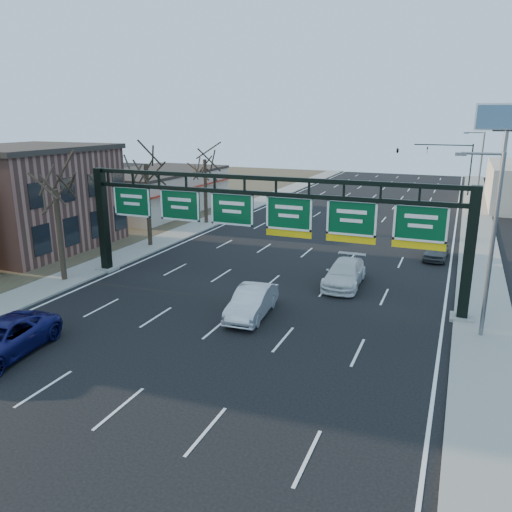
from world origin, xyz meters
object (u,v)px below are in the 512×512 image
at_px(sign_gantry, 263,219).
at_px(car_blue_suv, 0,340).
at_px(car_silver_sedan, 252,302).
at_px(car_white_wagon, 345,273).

bearing_deg(sign_gantry, car_blue_suv, -121.46).
distance_m(car_silver_sedan, car_white_wagon, 7.89).
bearing_deg(car_silver_sedan, car_blue_suv, -138.98).
xyz_separation_m(car_blue_suv, car_silver_sedan, (8.62, 8.77, -0.01)).
relative_size(car_blue_suv, car_silver_sedan, 1.21).
distance_m(car_blue_suv, car_silver_sedan, 12.30).
bearing_deg(car_white_wagon, car_blue_suv, -129.51).
bearing_deg(car_white_wagon, sign_gantry, -145.80).
relative_size(car_silver_sedan, car_white_wagon, 0.90).
distance_m(car_blue_suv, car_white_wagon, 19.94).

